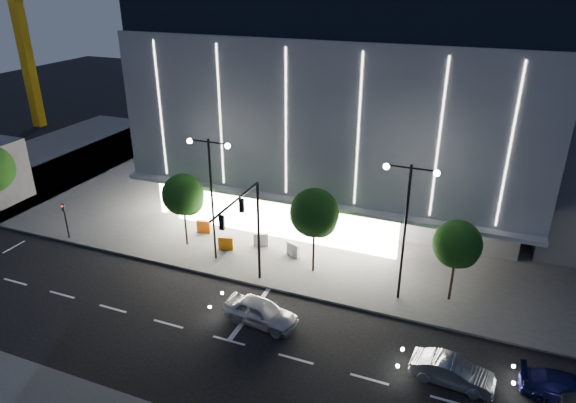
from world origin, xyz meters
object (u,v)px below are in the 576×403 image
(street_lamp_east, at_px, (407,214))
(car_second, at_px, (452,372))
(street_lamp_west, at_px, (211,183))
(barrier_d, at_px, (293,250))
(traffic_mast, at_px, (248,221))
(car_lead, at_px, (261,312))
(barrier_c, at_px, (226,243))
(barrier_b, at_px, (261,240))
(tree_left, at_px, (184,197))
(barrier_a, at_px, (204,227))
(car_third, at_px, (567,389))
(ped_signal_far, at_px, (65,217))
(tree_mid, at_px, (315,215))
(tree_right, at_px, (457,247))

(street_lamp_east, bearing_deg, car_second, -58.18)
(street_lamp_west, relative_size, barrier_d, 8.18)
(traffic_mast, bearing_deg, barrier_d, 78.71)
(car_lead, distance_m, barrier_c, 8.96)
(barrier_b, bearing_deg, traffic_mast, -92.14)
(tree_left, height_order, car_lead, tree_left)
(street_lamp_east, bearing_deg, traffic_mast, -163.52)
(street_lamp_east, distance_m, tree_left, 16.12)
(street_lamp_east, relative_size, tree_left, 1.57)
(barrier_a, bearing_deg, street_lamp_west, -57.39)
(car_lead, distance_m, barrier_d, 7.78)
(tree_left, height_order, barrier_a, tree_left)
(traffic_mast, distance_m, barrier_c, 7.12)
(car_third, bearing_deg, barrier_b, 66.68)
(barrier_a, relative_size, barrier_d, 1.00)
(car_second, bearing_deg, barrier_a, 69.10)
(tree_left, bearing_deg, barrier_c, 6.50)
(street_lamp_west, distance_m, barrier_c, 5.48)
(car_third, bearing_deg, barrier_a, 70.30)
(car_third, height_order, barrier_d, car_third)
(car_lead, bearing_deg, car_third, -82.55)
(traffic_mast, xyz_separation_m, car_lead, (2.00, -2.70, -4.26))
(car_third, height_order, barrier_a, car_third)
(tree_left, bearing_deg, car_lead, -35.41)
(street_lamp_east, height_order, ped_signal_far, street_lamp_east)
(tree_left, bearing_deg, ped_signal_far, -164.39)
(tree_mid, distance_m, car_lead, 7.38)
(car_second, distance_m, barrier_b, 17.16)
(street_lamp_east, relative_size, barrier_a, 8.18)
(tree_left, height_order, barrier_d, tree_left)
(traffic_mast, bearing_deg, street_lamp_west, 146.35)
(traffic_mast, bearing_deg, car_third, -8.14)
(traffic_mast, relative_size, tree_mid, 1.15)
(street_lamp_east, relative_size, tree_right, 1.63)
(ped_signal_far, distance_m, barrier_b, 14.94)
(ped_signal_far, distance_m, tree_left, 9.61)
(ped_signal_far, height_order, barrier_b, ped_signal_far)
(barrier_a, height_order, barrier_c, same)
(tree_left, xyz_separation_m, barrier_b, (5.21, 1.84, -3.38))
(tree_right, relative_size, barrier_c, 5.01)
(barrier_d, bearing_deg, tree_right, 16.53)
(street_lamp_west, distance_m, car_third, 23.30)
(barrier_b, relative_size, barrier_c, 1.00)
(tree_right, bearing_deg, car_third, -46.05)
(car_third, bearing_deg, car_lead, 89.32)
(tree_right, distance_m, car_third, 9.29)
(barrier_b, bearing_deg, street_lamp_east, -34.75)
(street_lamp_east, height_order, tree_mid, street_lamp_east)
(car_second, bearing_deg, barrier_b, 62.70)
(ped_signal_far, xyz_separation_m, tree_mid, (19.03, 2.52, 2.45))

